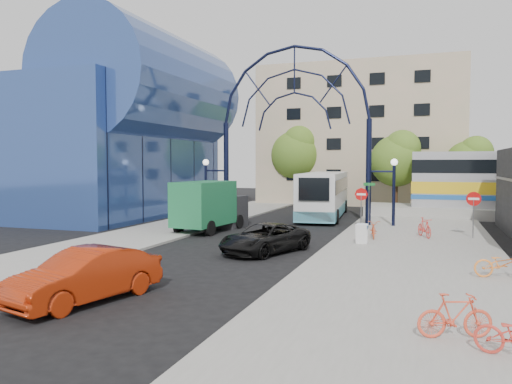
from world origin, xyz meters
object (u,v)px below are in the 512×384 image
at_px(tree_north_b, 297,152).
at_px(black_suv, 265,238).
at_px(sandwich_board, 362,231).
at_px(stop_sign, 361,198).
at_px(gateway_arch, 294,98).
at_px(tree_north_c, 471,162).
at_px(red_sedan, 85,276).
at_px(do_not_enter_sign, 474,203).
at_px(green_truck, 211,206).
at_px(street_name_sign, 369,195).
at_px(bike_far_a, 503,264).
at_px(tree_north_a, 398,158).
at_px(bike_near_a, 374,229).
at_px(bike_near_b, 424,228).
at_px(bike_far_b, 455,316).
at_px(city_bus, 324,194).

xyz_separation_m(tree_north_b, black_suv, (5.51, -27.29, -4.59)).
relative_size(sandwich_board, tree_north_b, 0.12).
bearing_deg(stop_sign, gateway_arch, 157.37).
xyz_separation_m(tree_north_c, black_suv, (-10.49, -25.29, -3.60)).
height_order(stop_sign, sandwich_board, stop_sign).
bearing_deg(tree_north_b, red_sedan, -85.32).
bearing_deg(do_not_enter_sign, green_truck, -175.00).
height_order(street_name_sign, bike_far_a, street_name_sign).
height_order(gateway_arch, black_suv, gateway_arch).
height_order(do_not_enter_sign, tree_north_a, tree_north_a).
distance_m(do_not_enter_sign, bike_near_a, 5.53).
xyz_separation_m(tree_north_b, bike_near_b, (12.41, -20.61, -4.61)).
bearing_deg(bike_near_b, red_sedan, -142.71).
relative_size(street_name_sign, bike_near_b, 1.58).
xyz_separation_m(stop_sign, tree_north_b, (-8.68, 17.93, 3.27)).
bearing_deg(bike_near_a, sandwich_board, -107.05).
bearing_deg(red_sedan, bike_far_b, 13.62).
xyz_separation_m(gateway_arch, bike_far_b, (9.33, -20.94, -7.92)).
xyz_separation_m(tree_north_a, black_suv, (-4.49, -23.29, -3.93)).
bearing_deg(stop_sign, tree_north_b, 115.83).
height_order(do_not_enter_sign, bike_far_b, do_not_enter_sign).
height_order(gateway_arch, bike_near_b, gateway_arch).
distance_m(stop_sign, sandwich_board, 6.20).
bearing_deg(tree_north_c, bike_far_a, -91.89).
height_order(street_name_sign, tree_north_b, tree_north_b).
relative_size(tree_north_c, city_bus, 0.52).
height_order(tree_north_b, bike_near_a, tree_north_b).
relative_size(tree_north_b, bike_near_a, 4.39).
bearing_deg(city_bus, gateway_arch, -107.76).
bearing_deg(sandwich_board, do_not_enter_sign, 36.68).
height_order(stop_sign, bike_far_b, stop_sign).
relative_size(bike_near_a, bike_near_b, 1.03).
height_order(gateway_arch, do_not_enter_sign, gateway_arch).
xyz_separation_m(city_bus, bike_near_b, (7.42, -9.64, -1.13)).
relative_size(tree_north_a, bike_far_a, 3.67).
bearing_deg(red_sedan, stop_sign, 87.42).
relative_size(red_sedan, bike_far_a, 2.51).
height_order(city_bus, bike_near_b, city_bus).
bearing_deg(gateway_arch, bike_far_b, -66.00).
bearing_deg(tree_north_a, tree_north_b, 158.20).
xyz_separation_m(sandwich_board, tree_north_b, (-9.48, 23.95, 4.52)).
height_order(sandwich_board, bike_near_b, bike_near_b).
xyz_separation_m(street_name_sign, city_bus, (-4.09, 6.35, -0.35)).
xyz_separation_m(stop_sign, street_name_sign, (0.40, 0.60, 0.14)).
distance_m(sandwich_board, bike_near_b, 4.44).
bearing_deg(bike_near_a, street_name_sign, 91.74).
height_order(gateway_arch, tree_north_b, gateway_arch).
height_order(stop_sign, green_truck, green_truck).
xyz_separation_m(do_not_enter_sign, bike_far_b, (-1.67, -16.94, -1.33)).
distance_m(sandwich_board, city_bus, 13.77).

